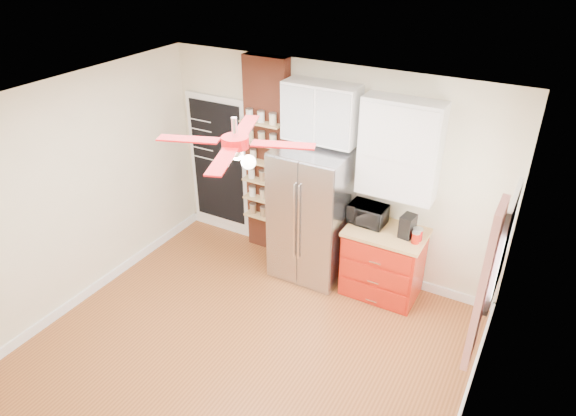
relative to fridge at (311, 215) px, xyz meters
The scene contains 21 objects.
floor 1.85m from the fridge, 88.24° to the right, with size 4.50×4.50×0.00m, color #975626.
ceiling 2.45m from the fridge, 88.24° to the right, with size 4.50×4.50×0.00m, color white.
wall_back 0.60m from the fridge, 82.30° to the left, with size 4.50×0.02×2.70m, color beige.
wall_front 3.66m from the fridge, 89.21° to the right, with size 4.50×0.02×2.70m, color beige.
wall_left 2.78m from the fridge, 143.46° to the right, with size 0.02×4.00×2.70m, color beige.
wall_right 2.86m from the fridge, 35.33° to the right, with size 0.02×4.00×2.70m, color beige.
chalkboard 1.70m from the fridge, 168.59° to the left, with size 0.95×0.05×1.95m.
brick_pillar 0.97m from the fridge, 160.07° to the left, with size 0.60×0.16×2.70m, color brown.
fridge is the anchor object (origin of this frame).
upper_glass_cabinet 1.29m from the fridge, 90.00° to the left, with size 0.90×0.35×0.70m, color white.
red_cabinet 1.06m from the fridge, ahead, with size 0.94×0.64×0.90m.
upper_shelf_unit 1.41m from the fridge, 12.78° to the left, with size 0.90×0.30×1.15m, color white.
window 2.49m from the fridge, 17.75° to the right, with size 0.04×0.75×1.05m, color white.
curtain 2.63m from the fridge, 29.86° to the right, with size 0.06×0.40×1.55m, color red.
ceiling_fan 2.25m from the fridge, 88.24° to the right, with size 1.40×1.40×0.44m.
toaster_oven 0.72m from the fridge, ahead, with size 0.44×0.30×0.24m, color black.
coffee_maker 1.22m from the fridge, ahead, with size 0.14×0.19×0.27m, color black.
canister_left 1.34m from the fridge, ahead, with size 0.09×0.09×0.13m, color #AB1609.
canister_right 1.34m from the fridge, ahead, with size 0.11×0.11×0.14m, color red.
pantry_jar_oats 1.11m from the fridge, behind, with size 0.08×0.08×0.13m, color beige.
pantry_jar_beans 0.85m from the fridge, 166.99° to the left, with size 0.10×0.10×0.13m, color olive.
Camera 1 is at (2.41, -3.40, 4.08)m, focal length 32.00 mm.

